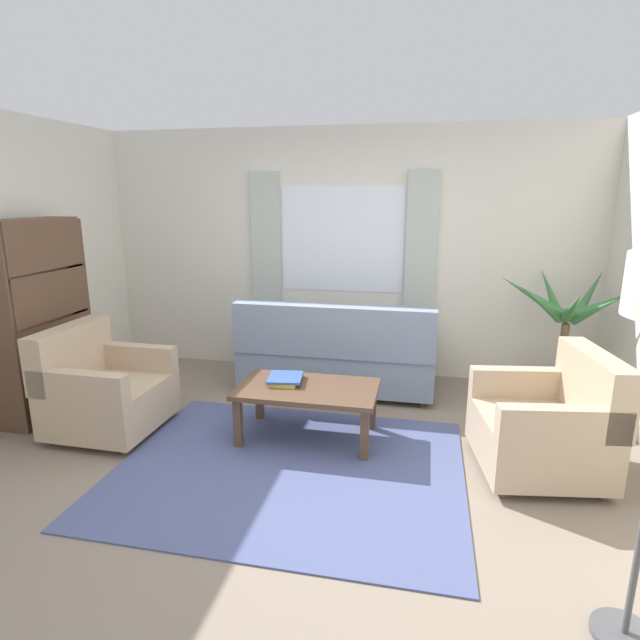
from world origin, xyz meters
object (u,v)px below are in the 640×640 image
(armchair_right, at_px, (548,425))
(potted_plant, at_px, (563,341))
(book_stack_on_table, at_px, (286,379))
(couch, at_px, (337,355))
(armchair_left, at_px, (103,390))
(coffee_table, at_px, (307,394))
(bookshelf, at_px, (47,327))

(armchair_right, xyz_separation_m, potted_plant, (0.37, 1.30, 0.26))
(book_stack_on_table, bearing_deg, couch, 76.76)
(couch, height_order, book_stack_on_table, couch)
(couch, height_order, armchair_left, couch)
(couch, xyz_separation_m, potted_plant, (2.09, 0.08, 0.24))
(armchair_right, relative_size, coffee_table, 0.87)
(couch, relative_size, armchair_right, 1.99)
(couch, relative_size, armchair_left, 2.16)
(couch, height_order, coffee_table, couch)
(book_stack_on_table, distance_m, potted_plant, 2.57)
(armchair_left, relative_size, potted_plant, 0.70)
(coffee_table, relative_size, bookshelf, 0.64)
(book_stack_on_table, height_order, bookshelf, bookshelf)
(book_stack_on_table, bearing_deg, armchair_right, -6.17)
(armchair_right, bearing_deg, coffee_table, -103.29)
(armchair_left, xyz_separation_m, coffee_table, (1.68, 0.20, 0.03))
(armchair_left, bearing_deg, couch, -52.46)
(potted_plant, xyz_separation_m, bookshelf, (-4.49, -1.10, 0.17))
(armchair_left, height_order, bookshelf, bookshelf)
(couch, relative_size, book_stack_on_table, 5.83)
(armchair_right, bearing_deg, couch, -134.15)
(couch, bearing_deg, potted_plant, -177.85)
(couch, height_order, bookshelf, bookshelf)
(armchair_right, xyz_separation_m, coffee_table, (-1.76, 0.14, 0.03))
(armchair_right, distance_m, bookshelf, 4.15)
(armchair_right, bearing_deg, armchair_left, -97.69)
(coffee_table, xyz_separation_m, potted_plant, (2.13, 1.16, 0.23))
(armchair_left, distance_m, book_stack_on_table, 1.51)
(coffee_table, bearing_deg, bookshelf, 178.46)
(couch, xyz_separation_m, bookshelf, (-2.41, -1.02, 0.41))
(armchair_left, bearing_deg, book_stack_on_table, -78.75)
(armchair_left, relative_size, bookshelf, 0.51)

